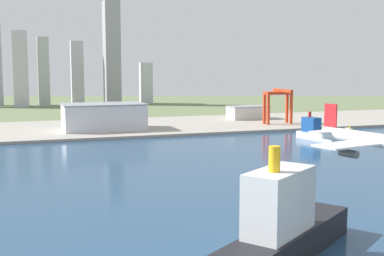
# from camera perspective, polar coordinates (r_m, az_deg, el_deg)

# --- Properties ---
(ground_plane) EXTENTS (2400.00, 2400.00, 0.00)m
(ground_plane) POSITION_cam_1_polar(r_m,az_deg,el_deg) (297.59, -1.60, -4.31)
(ground_plane) COLOR #64734C
(water_bay) EXTENTS (840.00, 360.00, 0.15)m
(water_bay) POSITION_cam_1_polar(r_m,az_deg,el_deg) (242.40, 2.72, -6.89)
(water_bay) COLOR navy
(water_bay) RESTS_ON ground
(industrial_pier) EXTENTS (840.00, 140.00, 2.50)m
(industrial_pier) POSITION_cam_1_polar(r_m,az_deg,el_deg) (479.86, -8.49, 0.04)
(industrial_pier) COLOR #9F988D
(industrial_pier) RESTS_ON ground
(airplane_landing) EXTENTS (41.56, 46.03, 13.44)m
(airplane_landing) POSITION_cam_1_polar(r_m,az_deg,el_deg) (158.26, 19.89, -1.36)
(airplane_landing) COLOR white
(ferry_boat) EXTENTS (16.95, 39.88, 21.53)m
(ferry_boat) POSITION_cam_1_polar(r_m,az_deg,el_deg) (415.99, 13.40, -0.41)
(ferry_boat) COLOR white
(ferry_boat) RESTS_ON water_bay
(cargo_ship) EXTENTS (65.81, 51.80, 35.27)m
(cargo_ship) POSITION_cam_1_polar(r_m,az_deg,el_deg) (157.43, 9.90, -10.81)
(cargo_ship) COLOR black
(cargo_ship) RESTS_ON water_bay
(tugboat_small) EXTENTS (6.59, 18.67, 8.78)m
(tugboat_small) POSITION_cam_1_polar(r_m,az_deg,el_deg) (447.00, 16.79, -0.51)
(tugboat_small) COLOR black
(tugboat_small) RESTS_ON water_bay
(port_crane_red) EXTENTS (26.85, 34.29, 33.53)m
(port_crane_red) POSITION_cam_1_polar(r_m,az_deg,el_deg) (499.19, 9.51, 3.24)
(port_crane_red) COLOR red
(port_crane_red) RESTS_ON industrial_pier
(warehouse_main) EXTENTS (70.29, 40.33, 22.71)m
(warehouse_main) POSITION_cam_1_polar(r_m,az_deg,el_deg) (455.95, -9.70, 1.26)
(warehouse_main) COLOR silver
(warehouse_main) RESTS_ON industrial_pier
(warehouse_annex) EXTENTS (40.99, 23.66, 13.55)m
(warehouse_annex) POSITION_cam_1_polar(r_m,az_deg,el_deg) (543.48, 6.18, 1.72)
(warehouse_annex) COLOR silver
(warehouse_annex) RESTS_ON industrial_pier
(distant_skyline) EXTENTS (278.26, 54.92, 158.36)m
(distant_skyline) POSITION_cam_1_polar(r_m,az_deg,el_deg) (785.32, -15.01, 7.01)
(distant_skyline) COLOR #9897A1
(distant_skyline) RESTS_ON ground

